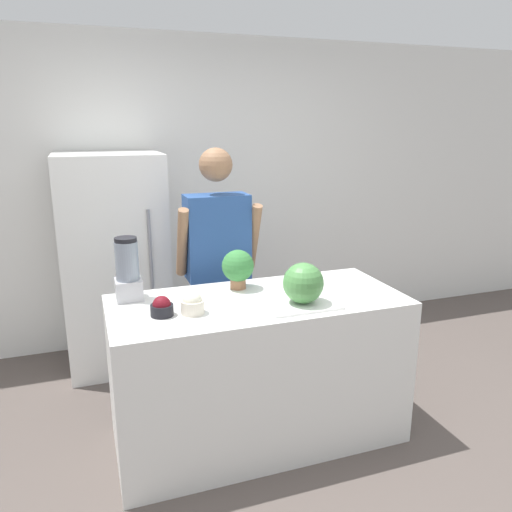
% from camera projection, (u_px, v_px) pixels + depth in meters
% --- Properties ---
extents(ground_plane, '(14.00, 14.00, 0.00)m').
position_uv_depth(ground_plane, '(281.00, 473.00, 2.79)').
color(ground_plane, '#564C47').
extents(wall_back, '(8.00, 0.06, 2.60)m').
position_uv_depth(wall_back, '(193.00, 193.00, 4.35)').
color(wall_back, white).
rests_on(wall_back, ground_plane).
extents(counter_island, '(1.71, 0.76, 0.90)m').
position_uv_depth(counter_island, '(258.00, 369.00, 3.02)').
color(counter_island, white).
rests_on(counter_island, ground_plane).
extents(refrigerator, '(0.78, 0.71, 1.68)m').
position_uv_depth(refrigerator, '(115.00, 262.00, 3.89)').
color(refrigerator, white).
rests_on(refrigerator, ground_plane).
extents(person, '(0.57, 0.27, 1.73)m').
position_uv_depth(person, '(218.00, 270.00, 3.50)').
color(person, '#4C608C').
rests_on(person, ground_plane).
extents(cutting_board, '(0.41, 0.29, 0.01)m').
position_uv_depth(cutting_board, '(301.00, 304.00, 2.80)').
color(cutting_board, white).
rests_on(cutting_board, counter_island).
extents(watermelon, '(0.23, 0.23, 0.23)m').
position_uv_depth(watermelon, '(303.00, 283.00, 2.77)').
color(watermelon, '#4C8C47').
rests_on(watermelon, cutting_board).
extents(bowl_cherries, '(0.12, 0.12, 0.11)m').
position_uv_depth(bowl_cherries, '(162.00, 307.00, 2.64)').
color(bowl_cherries, black).
rests_on(bowl_cherries, counter_island).
extents(bowl_cream, '(0.13, 0.13, 0.13)m').
position_uv_depth(bowl_cream, '(192.00, 304.00, 2.67)').
color(bowl_cream, beige).
rests_on(bowl_cream, counter_island).
extents(blender, '(0.15, 0.15, 0.37)m').
position_uv_depth(blender, '(128.00, 271.00, 2.85)').
color(blender, '#B7B7BC').
rests_on(blender, counter_island).
extents(potted_plant, '(0.20, 0.20, 0.24)m').
position_uv_depth(potted_plant, '(238.00, 267.00, 3.05)').
color(potted_plant, '#996647').
rests_on(potted_plant, counter_island).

